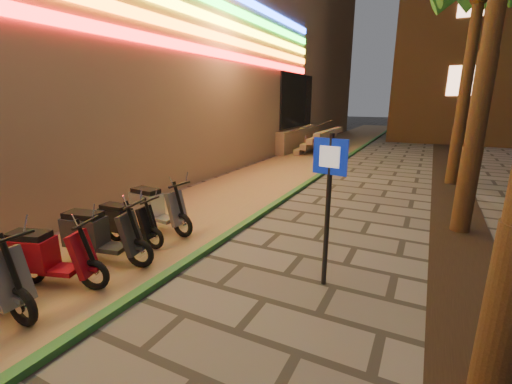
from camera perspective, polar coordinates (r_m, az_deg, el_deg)
The scene contains 9 objects.
parking_strip at distance 13.08m, azimuth 1.99°, elevation 2.45°, with size 3.40×60.00×0.01m, color #8C7251.
green_curb at distance 12.47m, azimuth 9.10°, elevation 1.84°, with size 0.18×60.00×0.10m, color #25632C.
planting_strip at distance 7.23m, azimuth 31.60°, elevation -10.69°, with size 1.20×40.00×0.02m, color black.
mall_building at distance 22.09m, azimuth -33.35°, elevation 24.91°, with size 24.23×44.00×15.00m.
pedestrian_sign at distance 5.25m, azimuth 12.00°, elevation 0.26°, with size 0.53×0.12×2.42m.
scooter_7 at distance 6.37m, azimuth -31.56°, elevation -9.13°, with size 1.65×0.88×1.17m.
scooter_8 at distance 6.82m, azimuth -24.85°, elevation -6.51°, with size 1.75×0.80×1.23m.
scooter_9 at distance 7.51m, azimuth -21.02°, elevation -4.74°, with size 1.51×0.53×1.06m.
scooter_10 at distance 8.04m, azimuth -16.48°, elevation -2.50°, with size 1.74×0.62×1.22m.
Camera 1 is at (2.76, -1.58, 2.89)m, focal length 24.00 mm.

